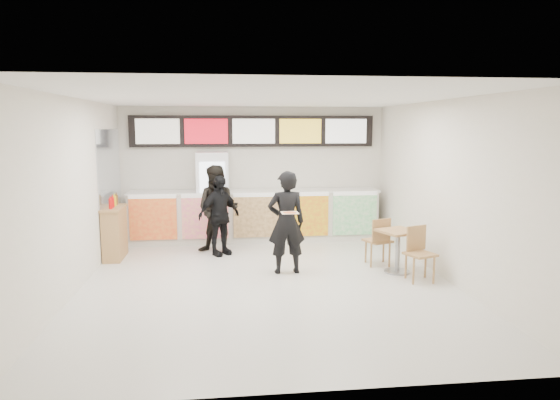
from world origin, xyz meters
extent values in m
plane|color=beige|center=(0.00, 0.00, 0.00)|extent=(7.00, 7.00, 0.00)
plane|color=white|center=(0.00, 0.00, 3.00)|extent=(7.00, 7.00, 0.00)
plane|color=silver|center=(0.00, 3.50, 1.50)|extent=(6.00, 0.00, 6.00)
plane|color=silver|center=(-3.00, 0.00, 1.50)|extent=(0.00, 7.00, 7.00)
plane|color=silver|center=(3.00, 0.00, 1.50)|extent=(0.00, 7.00, 7.00)
cube|color=silver|center=(0.00, 3.10, 0.55)|extent=(5.50, 0.70, 1.10)
cube|color=silver|center=(0.00, 3.10, 1.12)|extent=(5.56, 0.76, 0.04)
cube|color=red|center=(-2.20, 2.72, 0.61)|extent=(0.99, 0.02, 0.90)
cube|color=#F03589|center=(-1.10, 2.72, 0.61)|extent=(0.99, 0.02, 0.90)
cube|color=brown|center=(0.00, 2.72, 0.61)|extent=(0.99, 0.02, 0.90)
cube|color=yellow|center=(1.10, 2.72, 0.61)|extent=(0.99, 0.02, 0.90)
cube|color=green|center=(2.20, 2.72, 0.61)|extent=(0.99, 0.02, 0.90)
cube|color=black|center=(0.00, 3.42, 2.45)|extent=(5.50, 0.12, 0.70)
cube|color=silver|center=(-2.12, 3.35, 2.45)|extent=(0.95, 0.02, 0.55)
cube|color=red|center=(-1.06, 3.35, 2.45)|extent=(0.95, 0.02, 0.55)
cube|color=white|center=(0.00, 3.35, 2.45)|extent=(0.95, 0.02, 0.55)
cube|color=yellow|center=(1.06, 3.35, 2.45)|extent=(0.95, 0.02, 0.55)
cube|color=white|center=(2.12, 3.35, 2.45)|extent=(0.95, 0.02, 0.55)
cube|color=white|center=(-0.93, 3.12, 1.00)|extent=(0.70, 0.65, 2.00)
cube|color=white|center=(-0.93, 2.78, 1.05)|extent=(0.54, 0.02, 1.50)
cylinder|color=#188418|center=(-1.14, 2.82, 0.45)|extent=(0.07, 0.07, 0.22)
cylinder|color=#FF9C15|center=(-1.00, 2.82, 0.45)|extent=(0.07, 0.07, 0.22)
cylinder|color=red|center=(-0.86, 2.82, 0.45)|extent=(0.07, 0.07, 0.22)
cylinder|color=#1657AB|center=(-0.72, 2.82, 0.45)|extent=(0.07, 0.07, 0.22)
cylinder|color=#FF9C15|center=(-1.14, 2.82, 0.83)|extent=(0.07, 0.07, 0.22)
cylinder|color=red|center=(-1.00, 2.82, 0.83)|extent=(0.07, 0.07, 0.22)
cylinder|color=#1657AB|center=(-0.86, 2.82, 0.83)|extent=(0.07, 0.07, 0.22)
cylinder|color=#188418|center=(-0.72, 2.82, 0.83)|extent=(0.07, 0.07, 0.22)
cylinder|color=red|center=(-1.14, 2.82, 1.21)|extent=(0.07, 0.07, 0.22)
cylinder|color=#1657AB|center=(-1.00, 2.82, 1.21)|extent=(0.07, 0.07, 0.22)
cylinder|color=#188418|center=(-0.86, 2.82, 1.21)|extent=(0.07, 0.07, 0.22)
cylinder|color=#FF9C15|center=(-0.72, 2.82, 1.21)|extent=(0.07, 0.07, 0.22)
cylinder|color=#1657AB|center=(-1.14, 2.82, 1.59)|extent=(0.07, 0.07, 0.22)
cylinder|color=#188418|center=(-1.00, 2.82, 1.59)|extent=(0.07, 0.07, 0.22)
cylinder|color=#FF9C15|center=(-0.86, 2.82, 1.59)|extent=(0.07, 0.07, 0.22)
cylinder|color=red|center=(-0.72, 2.82, 1.59)|extent=(0.07, 0.07, 0.22)
cube|color=#B2B7BF|center=(-2.99, 2.45, 1.75)|extent=(0.01, 2.00, 1.50)
imported|color=black|center=(0.38, 0.50, 0.90)|extent=(0.68, 0.47, 1.80)
imported|color=black|center=(-0.82, 2.06, 0.89)|extent=(1.03, 0.90, 1.79)
imported|color=black|center=(-0.79, 1.88, 0.80)|extent=(1.00, 0.85, 1.60)
cube|color=beige|center=(0.38, 0.05, 1.15)|extent=(0.28, 0.28, 0.01)
cone|color=#CC7233|center=(0.38, 0.05, 1.16)|extent=(0.36, 0.36, 0.02)
cube|color=#B38052|center=(2.33, 0.29, 0.74)|extent=(0.78, 0.78, 0.04)
cylinder|color=gray|center=(2.33, 0.29, 0.37)|extent=(0.08, 0.08, 0.73)
cylinder|color=gray|center=(2.33, 0.29, 0.02)|extent=(0.45, 0.45, 0.03)
cube|color=#B38052|center=(2.52, -0.23, 0.46)|extent=(0.55, 0.55, 0.04)
cube|color=#B38052|center=(2.52, -0.04, 0.69)|extent=(0.39, 0.17, 0.43)
cube|color=#B38052|center=(2.13, 0.82, 0.46)|extent=(0.55, 0.55, 0.04)
cube|color=#B38052|center=(2.13, 0.62, 0.69)|extent=(0.39, 0.17, 0.43)
cube|color=#B38052|center=(-2.82, 1.86, 0.49)|extent=(0.32, 0.86, 0.97)
cube|color=#B38052|center=(-2.82, 1.86, 0.99)|extent=(0.37, 0.91, 0.04)
cylinder|color=red|center=(-2.82, 1.62, 1.11)|extent=(0.06, 0.06, 0.19)
cylinder|color=red|center=(-2.82, 1.80, 1.11)|extent=(0.06, 0.06, 0.19)
cylinder|color=yellow|center=(-2.82, 1.99, 1.11)|extent=(0.06, 0.06, 0.19)
cylinder|color=brown|center=(-2.82, 2.16, 1.11)|extent=(0.06, 0.06, 0.19)
camera|label=1|loc=(-0.71, -7.95, 2.55)|focal=32.00mm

